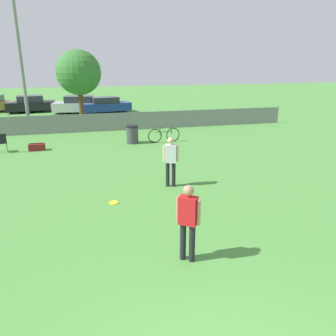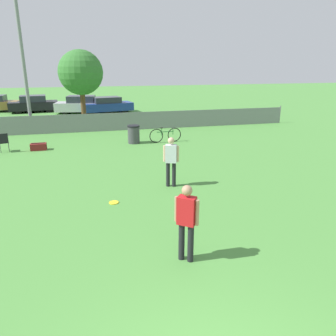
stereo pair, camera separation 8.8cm
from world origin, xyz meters
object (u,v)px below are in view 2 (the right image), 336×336
Objects in this scene: light_pole at (20,34)px; parked_car_silver at (82,105)px; frisbee_disc at (114,202)px; trash_bin at (134,134)px; tree_near_pole at (81,73)px; parked_car_blue at (107,105)px; player_receiver_white at (171,159)px; bicycle_sideline at (165,135)px; gear_bag_sideline at (39,147)px; parked_car_dark at (34,104)px; player_thrower_red at (187,218)px; folding_chair_sideline at (4,141)px.

parked_car_silver is at bearing 68.80° from light_pole.
frisbee_disc is 0.07× the size of parked_car_silver.
tree_near_pole is at bearing 112.71° from trash_bin.
tree_near_pole is 6.47m from parked_car_blue.
light_pole reaches higher than trash_bin.
player_receiver_white reaches higher than frisbee_disc.
light_pole is 10.17× the size of trash_bin.
bicycle_sideline is (7.31, -4.61, -5.20)m from light_pole.
parked_car_silver is 2.15m from parked_car_blue.
light_pole reaches higher than gear_bag_sideline.
frisbee_disc is at bearing -82.92° from parked_car_dark.
parked_car_blue is (4.11, 11.83, 0.50)m from gear_bag_sideline.
player_thrower_red is 1.88× the size of folding_chair_sideline.
light_pole reaches higher than folding_chair_sideline.
folding_chair_sideline is 7.88m from bicycle_sideline.
light_pole reaches higher than tree_near_pole.
parked_car_silver is at bearing 105.59° from bicycle_sideline.
frisbee_disc is at bearing -102.76° from trash_bin.
light_pole reaches higher than bicycle_sideline.
parked_car_silver reaches higher than trash_bin.
parked_car_dark is (-6.21, 24.67, -0.30)m from player_thrower_red.
gear_bag_sideline is (-4.70, -0.33, -0.31)m from trash_bin.
frisbee_disc is 0.32× the size of folding_chair_sideline.
parked_car_blue is (2.07, -0.58, -0.02)m from parked_car_silver.
tree_near_pole is 7.11m from trash_bin.
player_thrower_red is at bearing -101.36° from parked_car_blue.
parked_car_silver is (-2.97, 18.72, -0.30)m from player_receiver_white.
light_pole is at bearing -89.57° from parked_car_dark.
trash_bin is 0.21× the size of parked_car_blue.
player_receiver_white is 6.67m from trash_bin.
parked_car_dark is at bearing 141.56° from player_thrower_red.
player_receiver_white reaches higher than trash_bin.
light_pole is 5.63× the size of player_receiver_white.
frisbee_disc is 0.17× the size of bicycle_sideline.
bicycle_sideline reaches higher than frisbee_disc.
parked_car_silver is (-2.66, 12.08, 0.21)m from trash_bin.
tree_near_pole is at bearing 70.67° from gear_bag_sideline.
light_pole reaches higher than parked_car_silver.
trash_bin is at bearing -98.67° from parked_car_blue.
gear_bag_sideline is 12.53m from parked_car_blue.
bicycle_sideline is 13.02m from parked_car_silver.
folding_chair_sideline is 0.20× the size of parked_car_silver.
gear_bag_sideline is at bearing -87.98° from parked_car_dark.
parked_car_dark is at bearing 117.24° from bicycle_sideline.
parked_car_silver reaches higher than parked_car_blue.
parked_car_dark is (-7.01, 20.31, -0.30)m from player_receiver_white.
player_receiver_white is at bearing -71.55° from parked_car_silver.
folding_chair_sideline is at bearing 155.68° from player_thrower_red.
player_thrower_red is (2.01, -16.96, -2.45)m from tree_near_pole.
parked_car_blue is at bearing 54.57° from light_pole.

